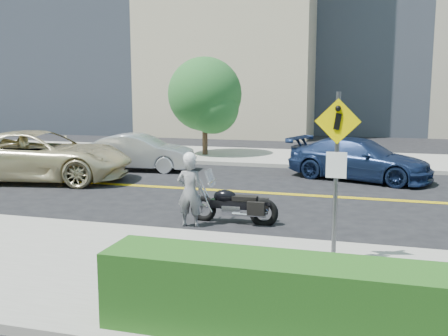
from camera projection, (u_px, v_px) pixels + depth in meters
name	position (u px, v px, depth m)	size (l,w,h in m)	color
ground_plane	(213.00, 190.00, 16.45)	(120.00, 120.00, 0.00)	black
sidewalk_near	(88.00, 266.00, 9.32)	(60.00, 5.00, 0.15)	#9E9B91
sidewalk_far	(262.00, 157.00, 23.55)	(60.00, 5.00, 0.15)	#9E9B91
pedestrian_sign	(336.00, 161.00, 9.00)	(0.78, 0.08, 3.00)	#4C4C51
motorcyclist	(190.00, 190.00, 12.09)	(0.64, 0.46, 1.75)	#9A9A9E
motorcycle	(234.00, 197.00, 12.45)	(2.08, 0.63, 1.26)	black
suv	(40.00, 156.00, 17.95)	(2.85, 6.19, 1.72)	beige
parked_car_silver	(139.00, 152.00, 20.22)	(1.47, 4.22, 1.39)	#B9BCC2
parked_car_blue	(359.00, 159.00, 18.18)	(2.01, 4.94, 1.43)	navy
tree_far_a	(205.00, 94.00, 23.35)	(3.31, 3.31, 4.52)	#382619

